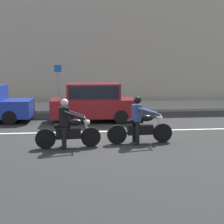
% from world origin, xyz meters
% --- Properties ---
extents(ground_plane, '(80.00, 80.00, 0.00)m').
position_xyz_m(ground_plane, '(0.00, 0.00, 0.00)').
color(ground_plane, '#262626').
extents(sidewalk_slab, '(40.00, 4.40, 0.14)m').
position_xyz_m(sidewalk_slab, '(0.00, 8.00, 0.07)').
color(sidewalk_slab, gray).
rests_on(sidewalk_slab, ground_plane).
extents(building_facade, '(40.00, 1.40, 10.55)m').
position_xyz_m(building_facade, '(0.00, 11.40, 5.27)').
color(building_facade, '#A89E8E').
rests_on(building_facade, ground_plane).
extents(lane_marking_stripe, '(18.00, 0.14, 0.01)m').
position_xyz_m(lane_marking_stripe, '(0.26, 0.90, 0.00)').
color(lane_marking_stripe, silver).
rests_on(lane_marking_stripe, ground_plane).
extents(motorcycle_with_rider_black_leather, '(2.09, 0.70, 1.59)m').
position_xyz_m(motorcycle_with_rider_black_leather, '(-0.79, -1.36, 0.65)').
color(motorcycle_with_rider_black_leather, black).
rests_on(motorcycle_with_rider_black_leather, ground_plane).
extents(motorcycle_with_rider_denim_blue, '(2.25, 0.70, 1.60)m').
position_xyz_m(motorcycle_with_rider_denim_blue, '(1.61, -1.05, 0.65)').
color(motorcycle_with_rider_denim_blue, black).
rests_on(motorcycle_with_rider_denim_blue, ground_plane).
extents(parked_hatchback_maroon, '(3.91, 1.76, 1.80)m').
position_xyz_m(parked_hatchback_maroon, '(0.21, 3.14, 0.93)').
color(parked_hatchback_maroon, maroon).
rests_on(parked_hatchback_maroon, ground_plane).
extents(street_sign_post, '(0.44, 0.08, 2.55)m').
position_xyz_m(street_sign_post, '(-1.76, 8.00, 1.69)').
color(street_sign_post, gray).
rests_on(street_sign_post, sidewalk_slab).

